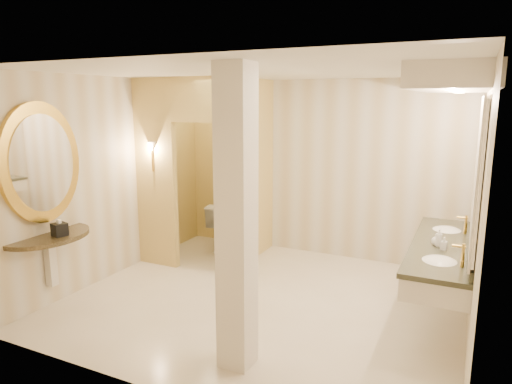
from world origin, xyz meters
The scene contains 16 objects.
floor centered at (0.00, 0.00, 0.00)m, with size 4.50×4.50×0.00m, color silver.
ceiling centered at (0.00, 0.00, 2.70)m, with size 4.50×4.50×0.00m, color silver.
wall_back centered at (0.00, 2.00, 1.35)m, with size 4.50×0.02×2.70m, color beige.
wall_front centered at (0.00, -2.00, 1.35)m, with size 4.50×0.02×2.70m, color beige.
wall_left centered at (-2.25, 0.00, 1.35)m, with size 0.02×4.00×2.70m, color beige.
wall_right centered at (2.25, 0.00, 1.35)m, with size 0.02×4.00×2.70m, color beige.
toilet_closet centered at (-1.12, 0.97, 1.39)m, with size 1.50×1.55×2.70m.
wall_sconce centered at (-1.93, 0.43, 1.73)m, with size 0.14×0.14×0.42m.
vanity centered at (1.98, 0.40, 1.63)m, with size 0.75×2.39×2.09m.
console_shelf centered at (-2.21, -1.19, 1.35)m, with size 1.05×1.05×1.98m.
pillar centered at (0.35, -1.33, 1.35)m, with size 0.29×0.29×2.70m, color beige.
tissue_box centered at (-2.02, -1.17, 0.95)m, with size 0.15×0.15×0.15m, color black.
toilet centered at (-1.40, 1.57, 0.39)m, with size 0.44×0.76×0.78m, color white.
soap_bottle_a centered at (1.96, 0.17, 0.94)m, with size 0.06×0.06×0.14m, color beige.
soap_bottle_b centered at (1.88, 0.30, 0.94)m, with size 0.10×0.10×0.13m, color silver.
soap_bottle_c centered at (1.91, 0.26, 0.97)m, with size 0.07×0.07×0.19m, color #C6B28C.
Camera 1 is at (2.15, -4.72, 2.38)m, focal length 32.00 mm.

